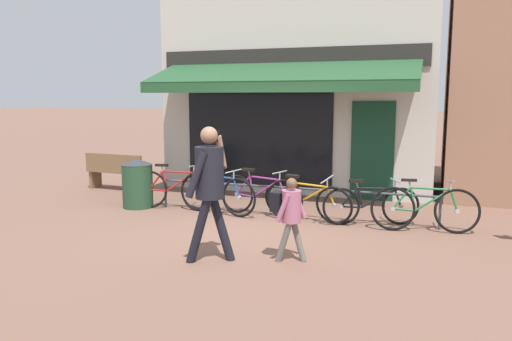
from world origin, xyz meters
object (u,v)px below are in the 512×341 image
object	(u,v)px
bicycle_orange	(307,201)
bicycle_green	(424,208)
pedestrian_child	(289,210)
bicycle_red	(174,189)
bicycle_black	(371,205)
pedestrian_adult	(210,179)
bicycle_purple	(260,195)
bicycle_blue	(217,193)
litter_bin	(137,183)
park_bench	(117,171)

from	to	relation	value
bicycle_orange	bicycle_green	xyz separation A→B (m)	(1.98, -0.04, 0.02)
bicycle_orange	bicycle_green	size ratio (longest dim) A/B	0.98
pedestrian_child	bicycle_red	bearing A→B (deg)	147.04
pedestrian_child	bicycle_black	bearing A→B (deg)	75.75
pedestrian_adult	bicycle_orange	bearing A→B (deg)	69.30
bicycle_black	bicycle_green	xyz separation A→B (m)	(0.87, -0.13, 0.03)
bicycle_purple	pedestrian_child	distance (m)	2.64
bicycle_orange	pedestrian_adult	bearing A→B (deg)	-92.98
pedestrian_adult	bicycle_blue	bearing A→B (deg)	106.43
bicycle_black	bicycle_red	bearing A→B (deg)	159.06
bicycle_green	bicycle_purple	bearing A→B (deg)	168.49
bicycle_black	pedestrian_adult	size ratio (longest dim) A/B	0.87
bicycle_green	litter_bin	world-z (taller)	litter_bin
litter_bin	park_bench	bearing A→B (deg)	135.74
bicycle_red	pedestrian_adult	world-z (taller)	pedestrian_adult
bicycle_black	bicycle_green	size ratio (longest dim) A/B	0.91
bicycle_orange	bicycle_black	xyz separation A→B (m)	(1.10, 0.09, -0.01)
bicycle_blue	pedestrian_adult	size ratio (longest dim) A/B	0.93
bicycle_blue	litter_bin	size ratio (longest dim) A/B	1.73
bicycle_blue	bicycle_orange	bearing A→B (deg)	13.02
bicycle_blue	bicycle_green	bearing A→B (deg)	11.75
bicycle_red	pedestrian_adult	distance (m)	3.41
pedestrian_adult	litter_bin	xyz separation A→B (m)	(-2.75, 2.54, -0.62)
bicycle_black	litter_bin	xyz separation A→B (m)	(-4.55, -0.13, 0.14)
bicycle_blue	park_bench	xyz separation A→B (m)	(-3.21, 1.46, 0.07)
litter_bin	park_bench	world-z (taller)	litter_bin
bicycle_blue	pedestrian_adult	distance (m)	2.84
bicycle_blue	litter_bin	bearing A→B (deg)	-168.19
bicycle_green	pedestrian_adult	size ratio (longest dim) A/B	0.95
bicycle_blue	bicycle_purple	size ratio (longest dim) A/B	0.98
park_bench	bicycle_blue	bearing A→B (deg)	-19.95
litter_bin	park_bench	xyz separation A→B (m)	(-1.49, 1.46, -0.03)
bicycle_black	bicycle_green	world-z (taller)	bicycle_green
bicycle_green	bicycle_black	bearing A→B (deg)	162.53
bicycle_purple	bicycle_orange	world-z (taller)	bicycle_purple
bicycle_blue	bicycle_black	distance (m)	2.83
litter_bin	pedestrian_adult	bearing A→B (deg)	-42.71
bicycle_red	bicycle_black	world-z (taller)	bicycle_red
bicycle_purple	litter_bin	size ratio (longest dim) A/B	1.77
bicycle_purple	litter_bin	world-z (taller)	litter_bin
park_bench	bicycle_black	bearing A→B (deg)	-7.96
bicycle_purple	park_bench	size ratio (longest dim) A/B	1.06
bicycle_green	litter_bin	size ratio (longest dim) A/B	1.77
bicycle_black	park_bench	xyz separation A→B (m)	(-6.04, 1.33, 0.11)
bicycle_blue	pedestrian_child	size ratio (longest dim) A/B	1.48
pedestrian_child	litter_bin	bearing A→B (deg)	154.38
bicycle_green	park_bench	size ratio (longest dim) A/B	1.07
bicycle_red	bicycle_orange	xyz separation A→B (m)	(2.69, -0.09, -0.03)
bicycle_green	bicycle_orange	bearing A→B (deg)	169.98
bicycle_orange	pedestrian_adult	world-z (taller)	pedestrian_adult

